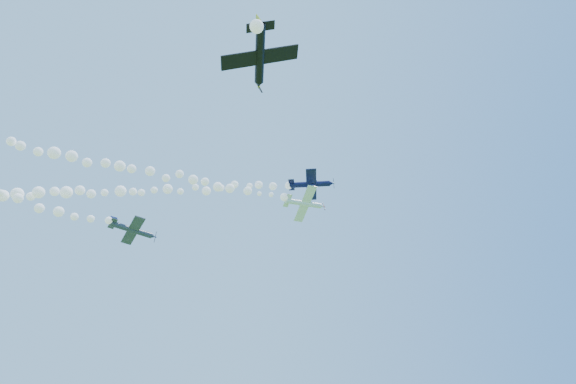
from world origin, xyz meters
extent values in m
cylinder|color=white|center=(7.41, 0.10, 48.17)|extent=(5.93, 3.53, 1.23)
cone|color=white|center=(10.70, 0.64, 48.37)|extent=(1.06, 1.06, 0.87)
cone|color=#A8132A|center=(11.15, 0.72, 48.40)|extent=(0.42, 0.40, 0.31)
cube|color=black|center=(11.03, 0.70, 48.39)|extent=(0.27, 0.70, 1.90)
cube|color=white|center=(7.68, 0.11, 48.07)|extent=(2.58, 7.47, 2.47)
cube|color=white|center=(4.68, -0.34, 48.06)|extent=(1.24, 2.69, 0.92)
cube|color=#A8132A|center=(4.54, -0.19, 48.59)|extent=(1.10, 0.59, 1.26)
sphere|color=black|center=(8.23, 0.35, 48.60)|extent=(0.91, 1.03, 0.97)
cylinder|color=#0D0F39|center=(8.07, -1.97, 50.64)|extent=(6.68, 2.41, 1.06)
cone|color=#0D0F39|center=(11.56, -2.78, 50.71)|extent=(0.97, 1.04, 0.90)
cone|color=silver|center=(12.05, -2.90, 50.72)|extent=(0.40, 0.38, 0.32)
cube|color=black|center=(11.92, -2.87, 50.72)|extent=(0.13, 0.17, 2.10)
cube|color=#0D0F39|center=(8.34, -2.03, 50.51)|extent=(3.47, 8.33, 0.19)
cube|color=#0D0F39|center=(5.17, -1.30, 50.63)|extent=(1.57, 3.01, 0.11)
cube|color=silver|center=(5.07, -1.27, 51.24)|extent=(1.07, 0.34, 1.35)
sphere|color=black|center=(8.97, -2.18, 51.07)|extent=(0.97, 0.96, 0.81)
cylinder|color=#323749|center=(-19.86, 6.67, 44.11)|extent=(6.62, 3.49, 1.23)
cone|color=#323749|center=(-16.43, 7.91, 43.96)|extent=(1.11, 1.15, 0.93)
cone|color=navy|center=(-15.95, 8.08, 43.94)|extent=(0.44, 0.43, 0.33)
cube|color=black|center=(-16.08, 8.04, 43.94)|extent=(0.15, 0.30, 2.14)
cube|color=#323749|center=(-19.60, 6.76, 43.96)|extent=(4.43, 8.39, 0.64)
cube|color=#323749|center=(-22.71, 5.64, 44.29)|extent=(1.90, 3.07, 0.27)
cube|color=navy|center=(-22.78, 5.65, 44.91)|extent=(1.07, 0.54, 1.40)
sphere|color=black|center=(-18.95, 7.02, 44.50)|extent=(1.06, 1.08, 0.88)
cylinder|color=black|center=(-4.28, -37.06, 36.06)|extent=(2.27, 5.68, 1.23)
cone|color=black|center=(-3.96, -34.04, 35.82)|extent=(0.90, 0.89, 0.82)
cone|color=#C3C717|center=(-3.92, -33.62, 35.78)|extent=(0.33, 0.36, 0.29)
cube|color=black|center=(-3.93, -33.74, 35.79)|extent=(0.76, 0.26, 1.71)
cube|color=black|center=(-4.21, -36.84, 35.94)|extent=(6.64, 1.88, 2.76)
cube|color=black|center=(-4.56, -39.57, 36.31)|extent=(2.37, 0.96, 1.02)
cube|color=#C3C717|center=(-4.75, -39.59, 36.79)|extent=(0.57, 1.02, 1.15)
sphere|color=black|center=(-4.32, -36.23, 36.33)|extent=(0.94, 0.79, 0.93)
camera|label=1|loc=(-6.43, -62.69, 2.00)|focal=30.00mm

